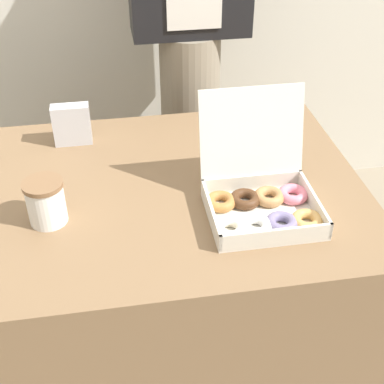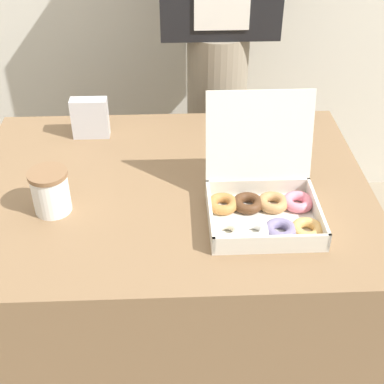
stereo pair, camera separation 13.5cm
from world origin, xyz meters
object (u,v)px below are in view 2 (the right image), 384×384
at_px(person_customer, 219,26).
at_px(donut_box, 263,204).
at_px(coffee_cup, 50,191).
at_px(napkin_holder, 90,118).

bearing_deg(person_customer, donut_box, -86.86).
height_order(donut_box, coffee_cup, donut_box).
bearing_deg(donut_box, person_customer, 93.14).
bearing_deg(donut_box, napkin_holder, 137.89).
bearing_deg(napkin_holder, person_customer, 43.44).
bearing_deg(person_customer, coffee_cup, -121.80).
xyz_separation_m(napkin_holder, person_customer, (0.45, 0.42, 0.15)).
xyz_separation_m(donut_box, napkin_holder, (-0.49, 0.45, 0.02)).
relative_size(donut_box, napkin_holder, 2.41).
bearing_deg(coffee_cup, napkin_holder, 81.35).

